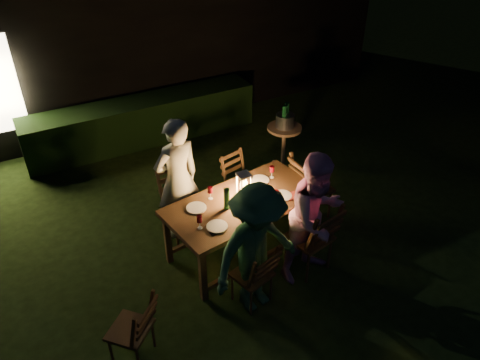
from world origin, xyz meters
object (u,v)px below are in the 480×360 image
dining_table (243,206)px  chair_near_left (253,284)px  chair_end (311,197)px  ice_bucket (285,121)px  person_opp_right (316,217)px  bottle_bucket_b (286,116)px  chair_spare (133,339)px  side_table (284,132)px  person_opp_left (256,250)px  lantern (244,187)px  chair_far_left (183,215)px  chair_far_right (241,192)px  chair_near_right (310,248)px  bottle_bucket_a (284,120)px  person_house_side (178,179)px  bottle_table (227,199)px

dining_table → chair_near_left: 1.00m
chair_end → ice_bucket: size_ratio=3.55×
dining_table → person_opp_right: size_ratio=1.22×
bottle_bucket_b → ice_bucket: bearing=-141.3°
bottle_bucket_b → chair_near_left: bearing=-129.8°
dining_table → chair_spare: bearing=-162.0°
dining_table → side_table: size_ratio=2.73×
person_opp_left → bottle_bucket_b: size_ratio=5.17×
side_table → bottle_bucket_b: 0.26m
chair_near_left → chair_spare: chair_near_left is taller
lantern → ice_bucket: size_ratio=1.17×
chair_near_left → chair_far_left: bearing=83.6°
lantern → chair_far_right: bearing=64.0°
chair_near_right → chair_far_right: chair_near_right is taller
dining_table → person_opp_left: person_opp_left is taller
chair_near_right → person_opp_left: size_ratio=0.65×
bottle_bucket_b → side_table: bearing=-141.3°
bottle_bucket_a → side_table: bearing=38.7°
chair_near_left → person_house_side: 1.70m
chair_far_left → lantern: lantern is taller
dining_table → chair_far_right: bearing=54.5°
chair_near_left → lantern: size_ratio=2.57×
chair_end → bottle_table: size_ratio=3.80×
chair_end → person_house_side: person_house_side is taller
chair_near_right → chair_spare: (-2.34, -0.20, -0.06)m
chair_far_right → person_house_side: size_ratio=0.51×
person_opp_right → side_table: bearing=56.7°
lantern → bottle_bucket_b: size_ratio=1.09×
person_opp_right → side_table: person_opp_right is taller
bottle_bucket_a → chair_far_right: bearing=-151.4°
chair_spare → person_house_side: 2.12m
chair_end → person_opp_right: (-0.64, -0.93, 0.52)m
ice_bucket → dining_table: bearing=-136.9°
person_opp_left → side_table: size_ratio=2.18×
chair_end → bottle_bucket_b: size_ratio=3.33×
ice_bucket → person_house_side: bearing=-160.9°
chair_near_left → person_opp_right: person_opp_right is taller
person_opp_left → chair_spare: bearing=171.9°
side_table → lantern: bearing=-137.2°
person_opp_left → chair_end: bearing=26.1°
bottle_table → ice_bucket: (1.84, 1.53, -0.08)m
chair_end → chair_spare: size_ratio=1.19×
side_table → chair_far_left: bearing=-159.7°
chair_near_right → ice_bucket: 2.48m
side_table → bottle_bucket_a: 0.26m
chair_near_left → lantern: (0.37, 0.88, 0.70)m
chair_end → ice_bucket: 1.46m
person_opp_left → side_table: bearing=42.4°
chair_near_left → chair_far_left: chair_far_left is taller
person_house_side → chair_end: bearing=154.0°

